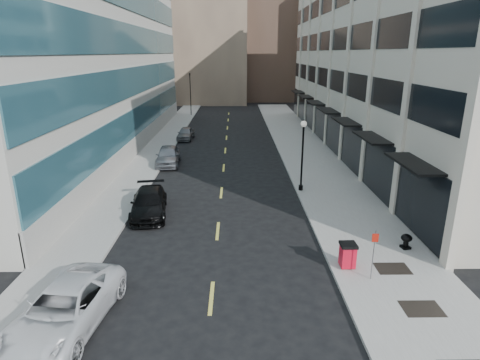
{
  "coord_description": "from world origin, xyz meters",
  "views": [
    {
      "loc": [
        0.92,
        -11.18,
        8.91
      ],
      "look_at": [
        1.19,
        9.56,
        2.29
      ],
      "focal_mm": 30.0,
      "sensor_mm": 36.0,
      "label": 1
    }
  ],
  "objects_px": {
    "urn_planter": "(406,240)",
    "trash_bin": "(348,254)",
    "car_grey_sedan": "(186,133)",
    "lamppost": "(303,149)",
    "traffic_signal": "(190,76)",
    "car_black_pickup": "(149,203)",
    "car_silver_sedan": "(168,156)",
    "sign_post": "(374,248)",
    "car_white_van": "(65,308)"
  },
  "relations": [
    {
      "from": "urn_planter",
      "to": "trash_bin",
      "type": "bearing_deg",
      "value": -152.58
    },
    {
      "from": "car_grey_sedan",
      "to": "lamppost",
      "type": "distance_m",
      "value": 19.74
    },
    {
      "from": "traffic_signal",
      "to": "car_black_pickup",
      "type": "height_order",
      "value": "traffic_signal"
    },
    {
      "from": "car_black_pickup",
      "to": "car_silver_sedan",
      "type": "height_order",
      "value": "car_silver_sedan"
    },
    {
      "from": "traffic_signal",
      "to": "sign_post",
      "type": "height_order",
      "value": "traffic_signal"
    },
    {
      "from": "trash_bin",
      "to": "sign_post",
      "type": "height_order",
      "value": "sign_post"
    },
    {
      "from": "traffic_signal",
      "to": "car_black_pickup",
      "type": "bearing_deg",
      "value": -87.75
    },
    {
      "from": "car_silver_sedan",
      "to": "lamppost",
      "type": "relative_size",
      "value": 0.97
    },
    {
      "from": "traffic_signal",
      "to": "urn_planter",
      "type": "xyz_separation_m",
      "value": [
        14.4,
        -42.35,
        -5.14
      ]
    },
    {
      "from": "car_white_van",
      "to": "sign_post",
      "type": "relative_size",
      "value": 2.46
    },
    {
      "from": "car_black_pickup",
      "to": "trash_bin",
      "type": "bearing_deg",
      "value": -40.81
    },
    {
      "from": "car_white_van",
      "to": "urn_planter",
      "type": "relative_size",
      "value": 7.53
    },
    {
      "from": "traffic_signal",
      "to": "car_silver_sedan",
      "type": "height_order",
      "value": "traffic_signal"
    },
    {
      "from": "car_grey_sedan",
      "to": "sign_post",
      "type": "distance_m",
      "value": 30.13
    },
    {
      "from": "car_white_van",
      "to": "car_grey_sedan",
      "type": "xyz_separation_m",
      "value": [
        0.48,
        30.78,
        -0.08
      ]
    },
    {
      "from": "car_grey_sedan",
      "to": "urn_planter",
      "type": "height_order",
      "value": "car_grey_sedan"
    },
    {
      "from": "lamppost",
      "to": "urn_planter",
      "type": "bearing_deg",
      "value": -66.8
    },
    {
      "from": "traffic_signal",
      "to": "car_silver_sedan",
      "type": "bearing_deg",
      "value": -88.09
    },
    {
      "from": "sign_post",
      "to": "trash_bin",
      "type": "bearing_deg",
      "value": 130.8
    },
    {
      "from": "car_grey_sedan",
      "to": "trash_bin",
      "type": "distance_m",
      "value": 28.94
    },
    {
      "from": "traffic_signal",
      "to": "car_grey_sedan",
      "type": "bearing_deg",
      "value": -86.01
    },
    {
      "from": "traffic_signal",
      "to": "trash_bin",
      "type": "xyz_separation_m",
      "value": [
        11.19,
        -44.02,
        -4.98
      ]
    },
    {
      "from": "traffic_signal",
      "to": "car_silver_sedan",
      "type": "relative_size",
      "value": 1.52
    },
    {
      "from": "car_white_van",
      "to": "sign_post",
      "type": "bearing_deg",
      "value": 20.47
    },
    {
      "from": "trash_bin",
      "to": "lamppost",
      "type": "distance_m",
      "value": 10.31
    },
    {
      "from": "car_grey_sedan",
      "to": "trash_bin",
      "type": "bearing_deg",
      "value": -66.68
    },
    {
      "from": "lamppost",
      "to": "sign_post",
      "type": "distance_m",
      "value": 11.19
    },
    {
      "from": "car_grey_sedan",
      "to": "urn_planter",
      "type": "relative_size",
      "value": 5.47
    },
    {
      "from": "traffic_signal",
      "to": "lamppost",
      "type": "bearing_deg",
      "value": -72.36
    },
    {
      "from": "car_white_van",
      "to": "car_silver_sedan",
      "type": "height_order",
      "value": "car_silver_sedan"
    },
    {
      "from": "car_silver_sedan",
      "to": "sign_post",
      "type": "xyz_separation_m",
      "value": [
        11.0,
        -18.01,
        0.78
      ]
    },
    {
      "from": "traffic_signal",
      "to": "car_silver_sedan",
      "type": "distance_m",
      "value": 27.46
    },
    {
      "from": "car_silver_sedan",
      "to": "car_grey_sedan",
      "type": "bearing_deg",
      "value": 85.12
    },
    {
      "from": "lamppost",
      "to": "car_grey_sedan",
      "type": "bearing_deg",
      "value": 119.39
    },
    {
      "from": "car_white_van",
      "to": "car_silver_sedan",
      "type": "bearing_deg",
      "value": 96.66
    },
    {
      "from": "car_grey_sedan",
      "to": "sign_post",
      "type": "xyz_separation_m",
      "value": [
        10.72,
        -28.14,
        0.9
      ]
    },
    {
      "from": "car_silver_sedan",
      "to": "car_grey_sedan",
      "type": "distance_m",
      "value": 10.14
    },
    {
      "from": "car_white_van",
      "to": "car_silver_sedan",
      "type": "xyz_separation_m",
      "value": [
        0.2,
        20.65,
        0.04
      ]
    },
    {
      "from": "car_black_pickup",
      "to": "sign_post",
      "type": "bearing_deg",
      "value": -42.8
    },
    {
      "from": "traffic_signal",
      "to": "car_black_pickup",
      "type": "relative_size",
      "value": 1.46
    },
    {
      "from": "car_silver_sedan",
      "to": "sign_post",
      "type": "height_order",
      "value": "sign_post"
    },
    {
      "from": "car_white_van",
      "to": "car_black_pickup",
      "type": "xyz_separation_m",
      "value": [
        0.78,
        9.95,
        -0.04
      ]
    },
    {
      "from": "sign_post",
      "to": "lamppost",
      "type": "bearing_deg",
      "value": 100.78
    },
    {
      "from": "car_black_pickup",
      "to": "urn_planter",
      "type": "relative_size",
      "value": 6.78
    },
    {
      "from": "sign_post",
      "to": "car_white_van",
      "type": "bearing_deg",
      "value": -161.65
    },
    {
      "from": "car_grey_sedan",
      "to": "car_black_pickup",
      "type": "bearing_deg",
      "value": -86.08
    },
    {
      "from": "car_silver_sedan",
      "to": "lamppost",
      "type": "bearing_deg",
      "value": -38.41
    },
    {
      "from": "car_white_van",
      "to": "car_grey_sedan",
      "type": "height_order",
      "value": "car_white_van"
    },
    {
      "from": "traffic_signal",
      "to": "car_silver_sedan",
      "type": "xyz_separation_m",
      "value": [
        0.9,
        -27.0,
        -4.94
      ]
    },
    {
      "from": "sign_post",
      "to": "car_black_pickup",
      "type": "bearing_deg",
      "value": 150.02
    }
  ]
}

